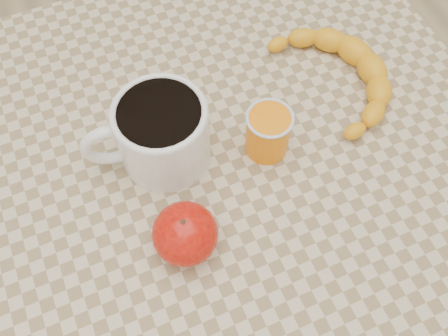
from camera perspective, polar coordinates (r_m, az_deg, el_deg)
name	(u,v)px	position (r m, az deg, el deg)	size (l,w,h in m)	color
ground	(224,309)	(1.36, 0.00, -15.86)	(3.00, 3.00, 0.00)	tan
table	(224,203)	(0.73, 0.00, -4.02)	(0.80, 0.80, 0.75)	#C7B48C
coffee_mug	(160,132)	(0.63, -7.34, 4.07)	(0.17, 0.13, 0.10)	white
orange_juice_glass	(268,132)	(0.65, 5.05, 4.10)	(0.06, 0.06, 0.07)	orange
apple	(185,234)	(0.58, -4.46, -7.50)	(0.10, 0.10, 0.07)	#990805
banana	(338,76)	(0.74, 12.91, 10.26)	(0.18, 0.25, 0.04)	#F6AA15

